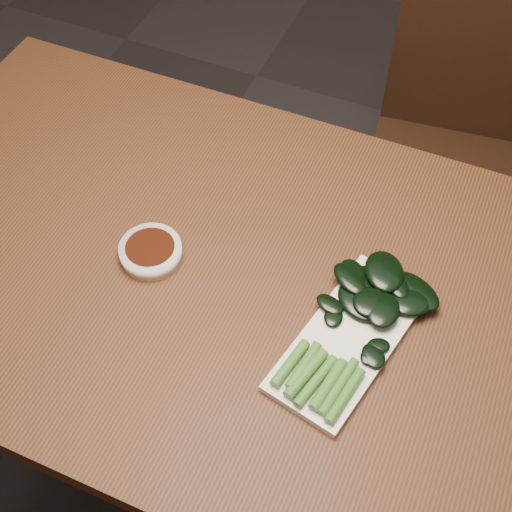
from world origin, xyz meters
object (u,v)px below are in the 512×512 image
chair_far (459,148)px  gai_lan (364,314)px  serving_plate (349,339)px  table (246,301)px  sauce_bowl (151,252)px

chair_far → gai_lan: bearing=-99.6°
serving_plate → gai_lan: 0.05m
table → gai_lan: (0.20, -0.01, 0.10)m
table → gai_lan: size_ratio=4.33×
chair_far → sauce_bowl: 0.89m
sauce_bowl → gai_lan: (0.36, 0.02, 0.01)m
sauce_bowl → serving_plate: size_ratio=0.33×
chair_far → serving_plate: (-0.05, -0.77, 0.27)m
sauce_bowl → serving_plate: (0.36, -0.02, -0.01)m
sauce_bowl → serving_plate: bearing=-3.9°
sauce_bowl → gai_lan: gai_lan is taller
chair_far → sauce_bowl: chair_far is taller
table → sauce_bowl: 0.18m
table → chair_far: size_ratio=1.57×
sauce_bowl → gai_lan: 0.37m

